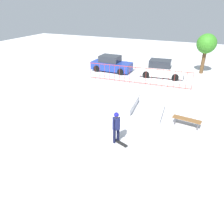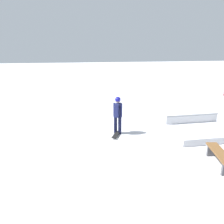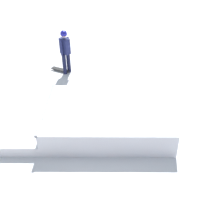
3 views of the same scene
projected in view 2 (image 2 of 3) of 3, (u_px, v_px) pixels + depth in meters
The scene contains 5 objects.
ground_plane at pixel (178, 119), 12.78m from camera, with size 60.00×60.00×0.00m, color silver.
skate_ramp at pixel (179, 114), 12.53m from camera, with size 5.56×2.94×0.74m.
skater at pixel (118, 112), 10.56m from camera, with size 0.44×0.40×1.73m.
skateboard at pixel (116, 134), 10.55m from camera, with size 0.81×0.50×0.09m.
park_bench at pixel (220, 155), 8.11m from camera, with size 1.64×0.62×0.48m.
Camera 2 is at (11.57, -4.90, 4.23)m, focal length 38.07 mm.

